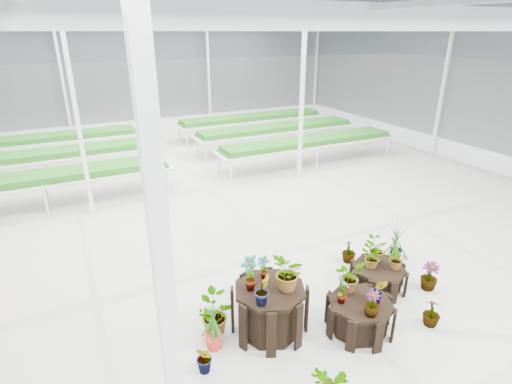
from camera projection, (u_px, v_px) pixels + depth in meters
name	position (u px, v px, depth m)	size (l,w,h in m)	color
ground_plane	(277.00, 262.00, 7.82)	(24.00, 24.00, 0.00)	gray
greenhouse_shell	(279.00, 151.00, 6.98)	(18.00, 24.00, 4.50)	white
steel_frame	(279.00, 151.00, 6.98)	(18.00, 24.00, 4.50)	silver
nursery_benches	(175.00, 150.00, 13.65)	(16.00, 7.00, 0.84)	silver
plinth_tall	(270.00, 309.00, 5.90)	(1.10, 1.10, 0.75)	black
plinth_mid	(359.00, 316.00, 5.94)	(0.98, 0.98, 0.52)	black
plinth_low	(378.00, 277.00, 6.95)	(0.94, 0.94, 0.42)	black
nursery_plants	(318.00, 288.00, 6.16)	(4.61, 2.98, 1.31)	#216019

